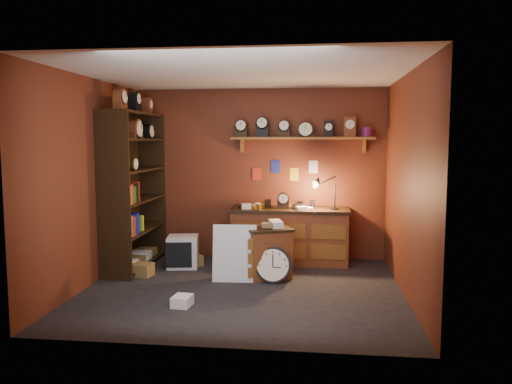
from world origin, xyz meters
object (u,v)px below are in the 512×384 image
object	(u,v)px
shelving_unit	(132,183)
workbench	(290,232)
big_round_clock	(273,265)
low_cabinet	(268,250)

from	to	relation	value
shelving_unit	workbench	bearing A→B (deg)	12.04
shelving_unit	big_round_clock	bearing A→B (deg)	-16.13
shelving_unit	low_cabinet	world-z (taller)	shelving_unit
shelving_unit	low_cabinet	distance (m)	2.26
shelving_unit	workbench	world-z (taller)	shelving_unit
workbench	big_round_clock	xyz separation A→B (m)	(-0.17, -1.12, -0.24)
low_cabinet	shelving_unit	bearing A→B (deg)	145.71
shelving_unit	workbench	xyz separation A→B (m)	(2.32, 0.49, -0.78)
workbench	low_cabinet	xyz separation A→B (m)	(-0.26, -0.85, -0.09)
shelving_unit	big_round_clock	size ratio (longest dim) A/B	5.32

